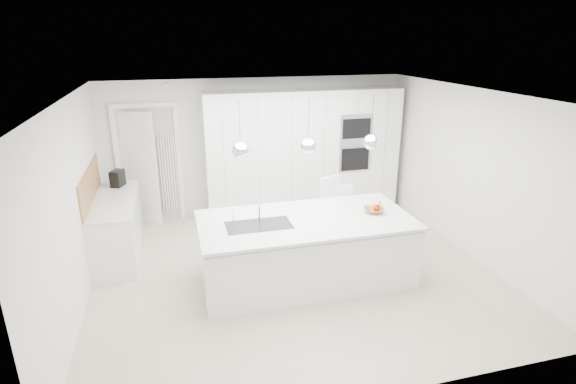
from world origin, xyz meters
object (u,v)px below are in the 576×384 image
object	(u,v)px
fruit_bowl	(374,210)
bar_stool_right	(345,217)
island_base	(307,252)
bar_stool_left	(333,214)
espresso_machine	(117,178)

from	to	relation	value
fruit_bowl	bar_stool_right	xyz separation A→B (m)	(-0.07, 0.84, -0.44)
island_base	bar_stool_left	world-z (taller)	bar_stool_left
island_base	bar_stool_right	distance (m)	1.26
bar_stool_left	bar_stool_right	size ratio (longest dim) A/B	1.14
island_base	espresso_machine	world-z (taller)	espresso_machine
fruit_bowl	bar_stool_right	bearing A→B (deg)	94.58
island_base	bar_stool_right	size ratio (longest dim) A/B	2.83
espresso_machine	bar_stool_left	world-z (taller)	espresso_machine
fruit_bowl	bar_stool_right	distance (m)	0.95
espresso_machine	bar_stool_left	size ratio (longest dim) A/B	0.23
fruit_bowl	bar_stool_right	size ratio (longest dim) A/B	0.28
bar_stool_right	bar_stool_left	bearing A→B (deg)	-159.99
fruit_bowl	bar_stool_left	size ratio (longest dim) A/B	0.24
island_base	fruit_bowl	size ratio (longest dim) A/B	10.20
bar_stool_left	bar_stool_right	world-z (taller)	bar_stool_left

